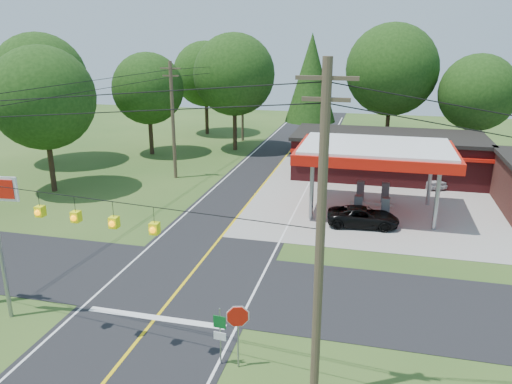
% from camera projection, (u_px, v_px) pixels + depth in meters
% --- Properties ---
extents(ground, '(120.00, 120.00, 0.00)m').
position_uv_depth(ground, '(186.00, 281.00, 25.55)').
color(ground, '#2B4E1B').
rests_on(ground, ground).
extents(main_highway, '(8.00, 120.00, 0.02)m').
position_uv_depth(main_highway, '(186.00, 281.00, 25.55)').
color(main_highway, black).
rests_on(main_highway, ground).
extents(cross_road, '(70.00, 7.00, 0.02)m').
position_uv_depth(cross_road, '(186.00, 281.00, 25.55)').
color(cross_road, black).
rests_on(cross_road, ground).
extents(lane_center_yellow, '(0.15, 110.00, 0.00)m').
position_uv_depth(lane_center_yellow, '(186.00, 281.00, 25.54)').
color(lane_center_yellow, yellow).
rests_on(lane_center_yellow, main_highway).
extents(gas_canopy, '(10.60, 7.40, 4.88)m').
position_uv_depth(gas_canopy, '(376.00, 153.00, 34.26)').
color(gas_canopy, gray).
rests_on(gas_canopy, ground).
extents(convenience_store, '(16.40, 7.55, 3.80)m').
position_uv_depth(convenience_store, '(387.00, 155.00, 43.98)').
color(convenience_store, '#57191C').
rests_on(convenience_store, ground).
extents(utility_pole_near_right, '(1.80, 0.30, 11.50)m').
position_uv_depth(utility_pole_near_right, '(320.00, 240.00, 15.57)').
color(utility_pole_near_right, '#473828').
rests_on(utility_pole_near_right, ground).
extents(utility_pole_far_left, '(1.80, 0.30, 10.00)m').
position_uv_depth(utility_pole_far_left, '(173.00, 119.00, 42.46)').
color(utility_pole_far_left, '#473828').
rests_on(utility_pole_far_left, ground).
extents(utility_pole_north, '(0.30, 0.30, 9.50)m').
position_uv_depth(utility_pole_north, '(242.00, 100.00, 58.00)').
color(utility_pole_north, '#473828').
rests_on(utility_pole_north, ground).
extents(overhead_beacons, '(17.04, 2.04, 1.03)m').
position_uv_depth(overhead_beacons, '(93.00, 201.00, 18.35)').
color(overhead_beacons, black).
rests_on(overhead_beacons, ground).
extents(treeline_backdrop, '(70.27, 51.59, 13.30)m').
position_uv_depth(treeline_backdrop, '(288.00, 87.00, 45.33)').
color(treeline_backdrop, '#332316').
rests_on(treeline_backdrop, ground).
extents(suv_car, '(4.99, 4.99, 1.29)m').
position_uv_depth(suv_car, '(363.00, 217.00, 32.68)').
color(suv_car, black).
rests_on(suv_car, ground).
extents(sedan_car, '(5.39, 5.39, 1.41)m').
position_uv_depth(sedan_car, '(428.00, 177.00, 41.73)').
color(sedan_car, silver).
rests_on(sedan_car, ground).
extents(octagonal_stop_sign, '(0.87, 0.34, 2.64)m').
position_uv_depth(octagonal_stop_sign, '(238.00, 321.00, 18.36)').
color(octagonal_stop_sign, gray).
rests_on(octagonal_stop_sign, ground).
extents(route_sign_post, '(0.50, 0.11, 2.42)m').
position_uv_depth(route_sign_post, '(220.00, 331.00, 18.67)').
color(route_sign_post, gray).
rests_on(route_sign_post, ground).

